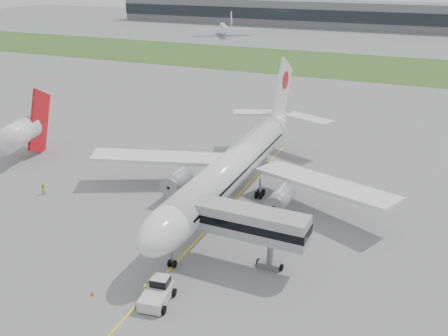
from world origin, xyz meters
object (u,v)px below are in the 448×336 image
at_px(pushback_tug, 158,292).
at_px(jet_bridge, 234,220).
at_px(ground_crew_near, 146,291).
at_px(neighbor_aircraft, 21,133).
at_px(airliner, 235,164).

bearing_deg(pushback_tug, jet_bridge, 57.14).
relative_size(jet_bridge, ground_crew_near, 8.89).
distance_m(jet_bridge, neighbor_aircraft, 50.68).
relative_size(jet_bridge, neighbor_aircraft, 1.04).
height_order(pushback_tug, ground_crew_near, pushback_tug).
height_order(airliner, jet_bridge, airliner).
bearing_deg(jet_bridge, airliner, 113.20).
relative_size(pushback_tug, jet_bridge, 0.30).
bearing_deg(neighbor_aircraft, jet_bridge, -33.29).
xyz_separation_m(ground_crew_near, neighbor_aircraft, (-41.96, 26.72, 4.14)).
height_order(pushback_tug, jet_bridge, jet_bridge).
distance_m(pushback_tug, ground_crew_near, 1.36).
xyz_separation_m(jet_bridge, ground_crew_near, (-5.97, -10.28, -4.67)).
relative_size(airliner, pushback_tug, 11.07).
xyz_separation_m(airliner, ground_crew_near, (0.32, -26.30, -4.74)).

